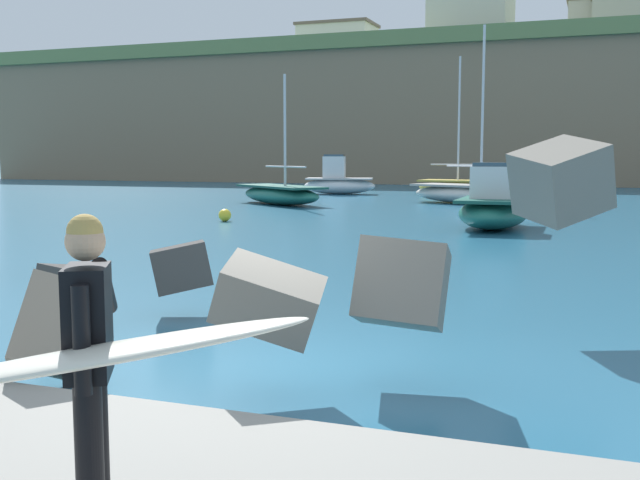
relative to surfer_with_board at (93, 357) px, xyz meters
The scene contains 14 objects.
ground_plane 4.25m from the surfer_with_board, 100.09° to the left, with size 400.00×400.00×0.00m, color #235B7A.
breakwater_jetty 6.88m from the surfer_with_board, 112.35° to the left, with size 29.98×7.93×2.87m.
surfer_with_board is the anchor object (origin of this frame).
boat_near_centre 41.06m from the surfer_with_board, 96.82° to the left, with size 5.86×3.06×7.91m.
boat_near_right 31.89m from the surfer_with_board, 111.47° to the left, with size 6.00×5.18×6.02m.
boat_far_left 41.57m from the surfer_with_board, 107.09° to the left, with size 4.56×2.75×2.36m.
boat_far_centre 21.11m from the surfer_with_board, 91.84° to the left, with size 2.17×4.48×2.09m.
boat_far_right 33.38m from the surfer_with_board, 95.60° to the left, with size 6.74×4.56×8.30m.
mooring_buoy_inner 22.81m from the surfer_with_board, 115.68° to the left, with size 0.44×0.44×0.44m.
headland_bluff 74.50m from the surfer_with_board, 90.32° to the left, with size 105.88×38.55×12.00m.
station_building_west 69.16m from the surfer_with_board, 97.58° to the left, with size 7.10×8.32×5.14m.
station_building_central 79.91m from the surfer_with_board, 108.02° to the left, with size 8.00×5.43×4.21m.
station_building_east 80.95m from the surfer_with_board, 88.15° to the left, with size 7.84×5.15×5.74m.
station_building_annex 79.58m from the surfer_with_board, 86.68° to the left, with size 7.20×8.20×5.54m.
Camera 1 is at (3.15, -7.20, 2.32)m, focal length 42.59 mm.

